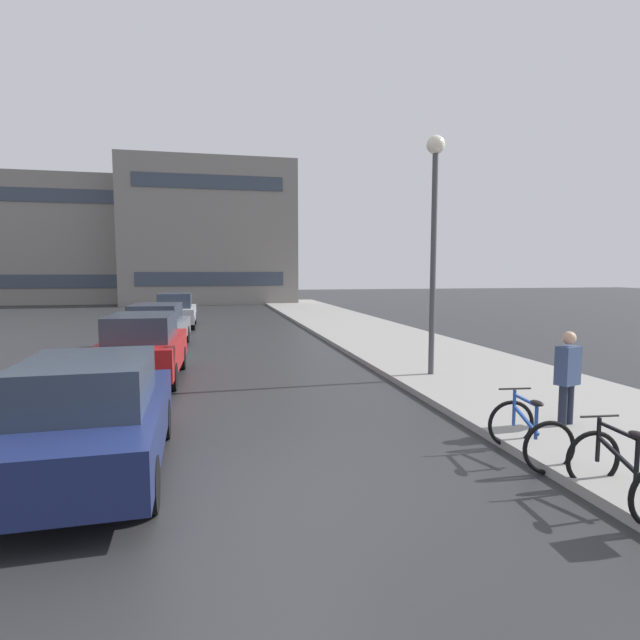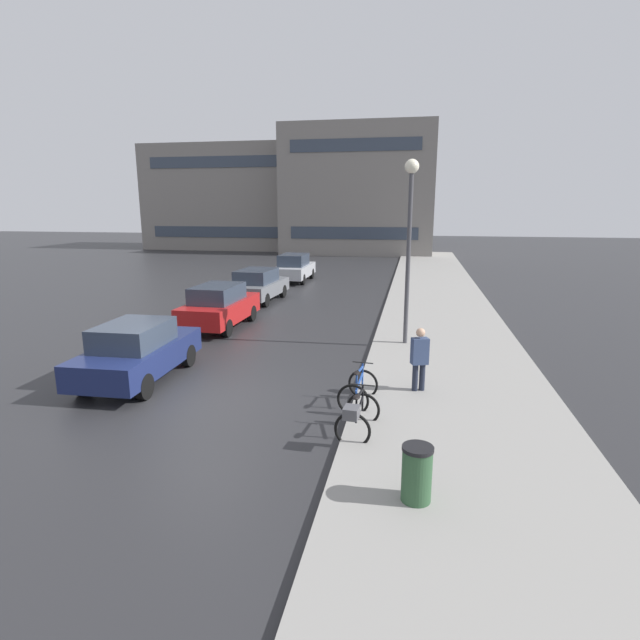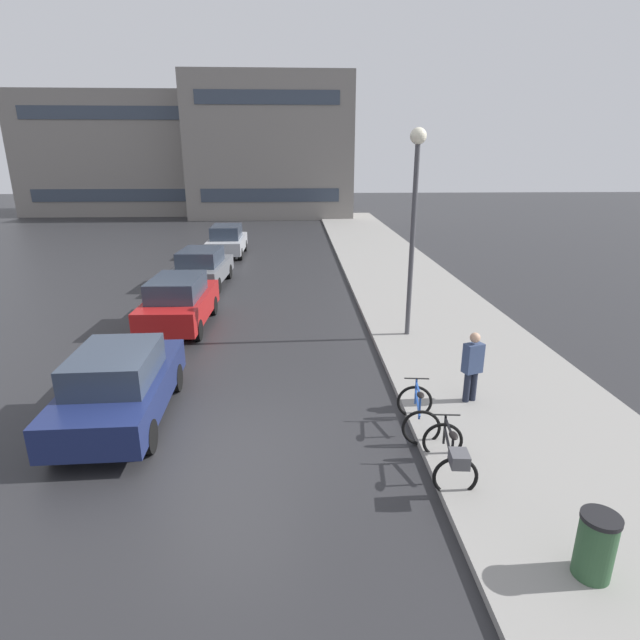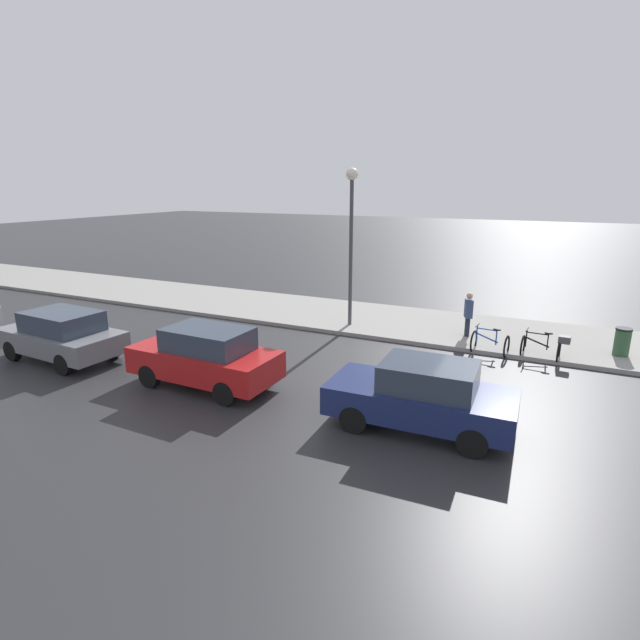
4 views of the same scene
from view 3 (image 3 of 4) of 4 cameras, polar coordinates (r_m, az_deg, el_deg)
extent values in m
plane|color=#28282B|center=(9.89, -10.52, -14.05)|extent=(140.00, 140.00, 0.00)
cube|color=gray|center=(19.56, 11.09, 2.53)|extent=(4.80, 60.00, 0.14)
torus|color=black|center=(9.46, 13.83, -13.28)|extent=(0.73, 0.13, 0.73)
torus|color=black|center=(8.60, 15.20, -16.92)|extent=(0.73, 0.13, 0.73)
cube|color=black|center=(8.74, 14.86, -14.26)|extent=(0.04, 0.04, 0.51)
cube|color=black|center=(9.26, 14.05, -12.08)|extent=(0.04, 0.04, 0.55)
cube|color=black|center=(8.88, 14.56, -11.88)|extent=(0.09, 0.64, 0.04)
cube|color=black|center=(9.01, 14.44, -13.55)|extent=(0.10, 0.72, 0.26)
ellipsoid|color=black|center=(8.59, 15.01, -12.63)|extent=(0.16, 0.27, 0.07)
cylinder|color=black|center=(9.12, 14.19, -10.46)|extent=(0.50, 0.07, 0.03)
cube|color=#4C4C51|center=(8.27, 15.62, -15.03)|extent=(0.31, 0.36, 0.22)
torus|color=black|center=(10.69, 10.76, -9.18)|extent=(0.74, 0.14, 0.74)
torus|color=black|center=(9.77, 11.49, -12.00)|extent=(0.74, 0.14, 0.74)
cube|color=#234CA8|center=(9.95, 11.32, -9.81)|extent=(0.04, 0.04, 0.48)
cube|color=#234CA8|center=(10.50, 10.90, -8.04)|extent=(0.04, 0.04, 0.55)
cube|color=#234CA8|center=(10.13, 11.18, -7.80)|extent=(0.11, 0.63, 0.04)
cube|color=#234CA8|center=(10.23, 11.10, -9.29)|extent=(0.11, 0.71, 0.26)
ellipsoid|color=black|center=(9.83, 11.42, -8.40)|extent=(0.17, 0.27, 0.07)
cylinder|color=black|center=(10.37, 10.99, -6.58)|extent=(0.50, 0.08, 0.03)
cube|color=navy|center=(11.10, -21.76, -7.52)|extent=(1.95, 4.21, 0.67)
cube|color=#2D3847|center=(10.71, -22.40, -4.81)|extent=(1.56, 2.09, 0.61)
cylinder|color=black|center=(12.60, -23.48, -6.32)|extent=(0.24, 0.65, 0.64)
cylinder|color=black|center=(12.17, -16.19, -6.37)|extent=(0.24, 0.65, 0.64)
cylinder|color=black|center=(10.47, -27.90, -12.07)|extent=(0.24, 0.65, 0.64)
cylinder|color=black|center=(9.93, -19.08, -12.49)|extent=(0.24, 0.65, 0.64)
cube|color=#AD1919|center=(16.52, -15.72, 1.53)|extent=(1.88, 4.19, 0.73)
cube|color=#2D3847|center=(16.20, -16.06, 3.64)|extent=(1.52, 2.30, 0.61)
cylinder|color=black|center=(18.02, -17.10, 1.54)|extent=(0.24, 0.65, 0.64)
cylinder|color=black|center=(17.66, -12.15, 1.61)|extent=(0.24, 0.65, 0.64)
cylinder|color=black|center=(15.68, -19.51, -1.15)|extent=(0.24, 0.65, 0.64)
cylinder|color=black|center=(15.26, -13.85, -1.14)|extent=(0.24, 0.65, 0.64)
cube|color=slate|center=(21.77, -13.27, 5.51)|extent=(2.13, 4.22, 0.64)
cube|color=#2D3847|center=(21.49, -13.49, 7.05)|extent=(1.68, 2.36, 0.62)
cylinder|color=black|center=(23.26, -14.54, 5.39)|extent=(0.26, 0.65, 0.64)
cylinder|color=black|center=(22.88, -10.40, 5.47)|extent=(0.26, 0.65, 0.64)
cylinder|color=black|center=(20.87, -16.28, 3.82)|extent=(0.26, 0.65, 0.64)
cylinder|color=black|center=(20.44, -11.69, 3.89)|extent=(0.26, 0.65, 0.64)
cube|color=#B2B5BA|center=(28.33, -10.54, 8.57)|extent=(1.86, 4.34, 0.68)
cube|color=#2D3847|center=(28.06, -10.66, 9.88)|extent=(1.51, 2.40, 0.68)
cylinder|color=black|center=(29.81, -11.75, 8.30)|extent=(0.22, 0.64, 0.64)
cylinder|color=black|center=(29.61, -8.61, 8.41)|extent=(0.22, 0.64, 0.64)
cylinder|color=black|center=(27.20, -12.55, 7.33)|extent=(0.22, 0.64, 0.64)
cylinder|color=black|center=(26.98, -9.11, 7.44)|extent=(0.22, 0.64, 0.64)
cylinder|color=#1E2333|center=(11.36, 16.39, -7.68)|extent=(0.14, 0.14, 0.82)
cylinder|color=#1E2333|center=(11.47, 17.11, -7.50)|extent=(0.14, 0.14, 0.82)
cube|color=navy|center=(11.13, 17.09, -4.18)|extent=(0.46, 0.36, 0.65)
sphere|color=tan|center=(10.97, 17.31, -1.94)|extent=(0.22, 0.22, 0.22)
cylinder|color=#424247|center=(14.62, 10.47, 8.27)|extent=(0.14, 0.14, 5.57)
sphere|color=#F2EACC|center=(14.42, 11.18, 19.95)|extent=(0.45, 0.45, 0.45)
cylinder|color=#2D5133|center=(7.72, 28.86, -22.23)|extent=(0.46, 0.46, 0.98)
cylinder|color=black|center=(7.42, 29.49, -19.12)|extent=(0.48, 0.48, 0.06)
cube|color=gray|center=(48.61, -5.56, 18.92)|extent=(14.20, 10.06, 11.92)
cube|color=#333D4C|center=(43.65, -5.70, 14.00)|extent=(11.65, 0.06, 1.10)
cube|color=#333D4C|center=(43.78, -6.04, 24.01)|extent=(11.65, 0.06, 1.10)
cube|color=gray|center=(54.14, -21.40, 17.14)|extent=(17.48, 9.23, 10.79)
cube|color=#333D4C|center=(49.83, -22.60, 13.02)|extent=(14.33, 0.06, 1.10)
cube|color=#333D4C|center=(49.85, -23.61, 20.90)|extent=(14.33, 0.06, 1.10)
camera|label=1|loc=(4.11, -34.79, -23.48)|focal=28.00mm
camera|label=2|loc=(4.19, 115.05, -17.01)|focal=28.00mm
camera|label=4|loc=(15.64, -67.53, 7.92)|focal=28.00mm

